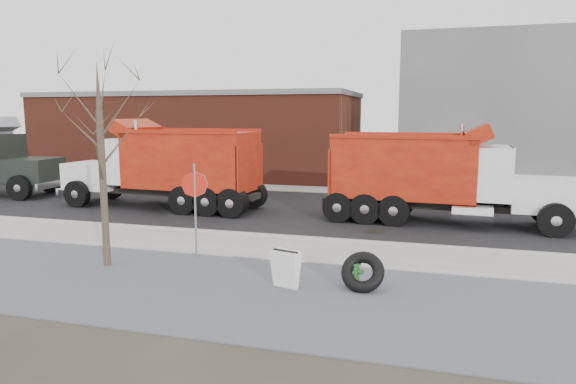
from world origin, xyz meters
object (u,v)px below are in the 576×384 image
(dump_truck_red_a, at_px, (436,174))
(fire_hydrant, at_px, (355,272))
(sandwich_board, at_px, (286,269))
(stop_sign, at_px, (195,194))
(truck_tire, at_px, (363,272))
(dump_truck_red_b, at_px, (168,164))

(dump_truck_red_a, bearing_deg, fire_hydrant, -99.49)
(sandwich_board, bearing_deg, fire_hydrant, 35.49)
(fire_hydrant, relative_size, stop_sign, 0.30)
(truck_tire, bearing_deg, dump_truck_red_a, 79.12)
(fire_hydrant, bearing_deg, truck_tire, -15.60)
(dump_truck_red_b, bearing_deg, sandwich_board, 134.88)
(fire_hydrant, relative_size, dump_truck_red_b, 0.09)
(dump_truck_red_b, bearing_deg, truck_tire, 141.98)
(dump_truck_red_a, relative_size, dump_truck_red_b, 1.01)
(fire_hydrant, height_order, truck_tire, truck_tire)
(sandwich_board, distance_m, dump_truck_red_b, 11.30)
(fire_hydrant, height_order, dump_truck_red_b, dump_truck_red_b)
(truck_tire, bearing_deg, fire_hydrant, 143.11)
(stop_sign, relative_size, sandwich_board, 2.95)
(sandwich_board, relative_size, dump_truck_red_b, 0.10)
(fire_hydrant, relative_size, truck_tire, 0.78)
(truck_tire, xyz_separation_m, sandwich_board, (-1.67, -0.38, 0.04))
(dump_truck_red_a, distance_m, dump_truck_red_b, 10.71)
(truck_tire, height_order, stop_sign, stop_sign)
(fire_hydrant, bearing_deg, stop_sign, -173.69)
(stop_sign, bearing_deg, sandwich_board, -38.07)
(truck_tire, height_order, dump_truck_red_b, dump_truck_red_b)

